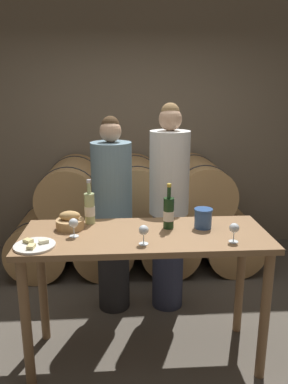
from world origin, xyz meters
name	(u,v)px	position (x,y,z in m)	size (l,w,h in m)	color
ground_plane	(145,355)	(0.00, 0.00, 0.00)	(10.00, 10.00, 0.00)	#564F44
stone_wall_back	(133,114)	(0.00, 2.14, 1.60)	(10.00, 0.12, 3.20)	#7F705B
barrel_stack	(136,217)	(0.00, 1.54, 0.54)	(2.63, 0.97, 1.17)	tan
tasting_table	(145,254)	(0.00, 0.00, 0.80)	(1.63, 0.63, 0.95)	olive
person_left	(112,216)	(-0.23, 0.67, 0.85)	(0.33, 0.33, 1.67)	#232326
person_right	(169,208)	(0.24, 0.67, 0.91)	(0.33, 0.33, 1.77)	#2D334C
wine_bottle_red	(169,213)	(0.17, 0.09, 1.06)	(0.07, 0.07, 0.31)	#193819
wine_bottle_white	(90,208)	(-0.38, 0.22, 1.06)	(0.07, 0.07, 0.32)	#ADBC7F
blue_crock	(203,218)	(0.40, 0.08, 1.02)	(0.13, 0.13, 0.14)	#335693
bread_basket	(70,222)	(-0.51, 0.12, 1.00)	(0.19, 0.19, 0.13)	tan
cheese_plate	(35,245)	(-0.68, -0.18, 0.96)	(0.25, 0.25, 0.04)	white
wine_glass_far_left	(74,224)	(-0.46, -0.03, 1.04)	(0.06, 0.06, 0.12)	white
wine_glass_left	(144,231)	(-0.02, -0.18, 1.04)	(0.06, 0.06, 0.12)	white
wine_glass_center	(234,229)	(0.54, -0.18, 1.04)	(0.06, 0.06, 0.12)	white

